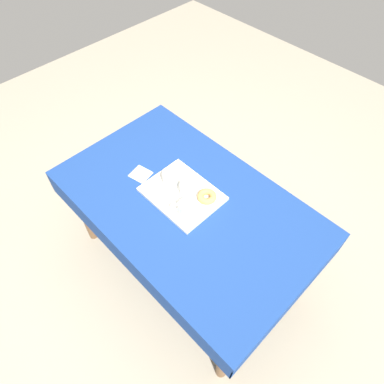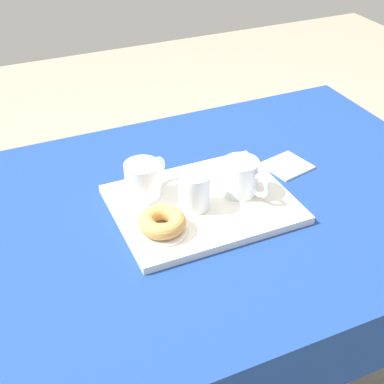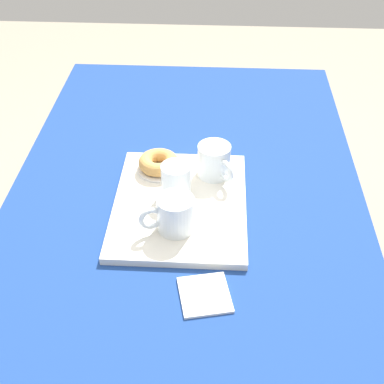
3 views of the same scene
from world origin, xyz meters
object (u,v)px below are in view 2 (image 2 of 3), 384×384
(water_glass_near, at_px, (195,192))
(paper_napkin, at_px, (287,166))
(dining_table, at_px, (181,237))
(serving_tray, at_px, (202,204))
(tea_mug_right, at_px, (241,178))
(sugar_donut_left, at_px, (162,222))
(tea_mug_left, at_px, (143,180))
(donut_plate_left, at_px, (162,230))

(water_glass_near, height_order, paper_napkin, water_glass_near)
(dining_table, height_order, serving_tray, serving_tray)
(serving_tray, xyz_separation_m, tea_mug_right, (-0.10, 0.00, 0.05))
(dining_table, height_order, paper_napkin, paper_napkin)
(serving_tray, height_order, paper_napkin, serving_tray)
(water_glass_near, distance_m, paper_napkin, 0.32)
(sugar_donut_left, bearing_deg, tea_mug_left, -94.30)
(serving_tray, bearing_deg, dining_table, -11.30)
(tea_mug_left, height_order, water_glass_near, water_glass_near)
(serving_tray, xyz_separation_m, water_glass_near, (0.03, 0.01, 0.05))
(tea_mug_left, bearing_deg, tea_mug_right, 158.24)
(sugar_donut_left, xyz_separation_m, paper_napkin, (-0.41, -0.14, -0.04))
(tea_mug_right, height_order, water_glass_near, water_glass_near)
(sugar_donut_left, bearing_deg, donut_plate_left, 0.00)
(dining_table, height_order, donut_plate_left, donut_plate_left)
(tea_mug_right, bearing_deg, donut_plate_left, 15.11)
(tea_mug_right, bearing_deg, dining_table, -5.66)
(dining_table, bearing_deg, sugar_donut_left, 45.17)
(water_glass_near, relative_size, donut_plate_left, 0.77)
(serving_tray, bearing_deg, paper_napkin, -165.75)
(tea_mug_right, xyz_separation_m, paper_napkin, (-0.18, -0.08, -0.06))
(tea_mug_right, relative_size, donut_plate_left, 1.09)
(tea_mug_left, xyz_separation_m, donut_plate_left, (0.01, 0.15, -0.04))
(tea_mug_left, xyz_separation_m, paper_napkin, (-0.40, 0.01, -0.06))
(water_glass_near, xyz_separation_m, donut_plate_left, (0.10, 0.05, -0.04))
(serving_tray, distance_m, tea_mug_right, 0.11)
(serving_tray, relative_size, tea_mug_left, 3.48)
(dining_table, height_order, tea_mug_right, tea_mug_right)
(tea_mug_left, distance_m, donut_plate_left, 0.15)
(dining_table, bearing_deg, serving_tray, 168.70)
(serving_tray, distance_m, tea_mug_left, 0.15)
(tea_mug_right, relative_size, sugar_donut_left, 1.19)
(tea_mug_left, relative_size, sugar_donut_left, 1.12)
(donut_plate_left, distance_m, sugar_donut_left, 0.02)
(donut_plate_left, bearing_deg, paper_napkin, -161.48)
(water_glass_near, bearing_deg, dining_table, -39.32)
(sugar_donut_left, height_order, paper_napkin, sugar_donut_left)
(tea_mug_left, bearing_deg, paper_napkin, 178.58)
(serving_tray, relative_size, paper_napkin, 3.82)
(tea_mug_right, height_order, paper_napkin, tea_mug_right)
(tea_mug_left, height_order, paper_napkin, tea_mug_left)
(tea_mug_left, xyz_separation_m, water_glass_near, (-0.09, 0.09, 0.00))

